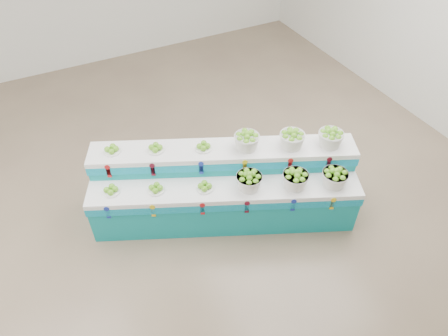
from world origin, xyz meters
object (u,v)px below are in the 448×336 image
Objects in this scene: display_stand at (224,187)px; basket_lower_left at (249,180)px; plate_upper_mid at (156,148)px; basket_upper_right at (331,137)px.

display_stand reaches higher than basket_lower_left.
basket_lower_left is (0.19, -0.33, 0.33)m from display_stand.
plate_upper_mid is at bearing 135.88° from basket_lower_left.
plate_upper_mid is at bearing 156.19° from basket_upper_right.
plate_upper_mid is at bearing 165.98° from display_stand.
basket_upper_right reaches higher than plate_upper_mid.
basket_upper_right is at bearing -23.81° from plate_upper_mid.
plate_upper_mid is (-0.72, 0.56, 0.56)m from display_stand.
basket_upper_right reaches higher than display_stand.
basket_lower_left is 1.00× the size of basket_upper_right.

